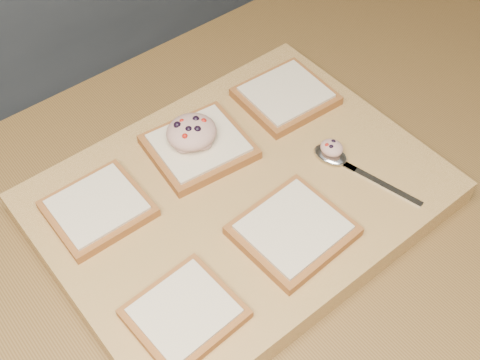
# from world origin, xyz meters

# --- Properties ---
(cutting_board) EXTENTS (0.48, 0.37, 0.04)m
(cutting_board) POSITION_xyz_m (0.08, 0.05, 0.92)
(cutting_board) COLOR tan
(cutting_board) RESTS_ON island_counter
(bread_far_left) EXTENTS (0.11, 0.11, 0.02)m
(bread_far_left) POSITION_xyz_m (-0.07, 0.13, 0.95)
(bread_far_left) COLOR brown
(bread_far_left) RESTS_ON cutting_board
(bread_far_center) EXTENTS (0.14, 0.13, 0.02)m
(bread_far_center) POSITION_xyz_m (0.08, 0.14, 0.95)
(bread_far_center) COLOR brown
(bread_far_center) RESTS_ON cutting_board
(bread_far_right) EXTENTS (0.13, 0.12, 0.02)m
(bread_far_right) POSITION_xyz_m (0.24, 0.14, 0.95)
(bread_far_right) COLOR brown
(bread_far_right) RESTS_ON cutting_board
(bread_near_left) EXTENTS (0.11, 0.11, 0.02)m
(bread_near_left) POSITION_xyz_m (-0.07, -0.05, 0.95)
(bread_near_left) COLOR brown
(bread_near_left) RESTS_ON cutting_board
(bread_near_center) EXTENTS (0.13, 0.12, 0.02)m
(bread_near_center) POSITION_xyz_m (0.09, -0.04, 0.95)
(bread_near_center) COLOR brown
(bread_near_center) RESTS_ON cutting_board
(tuna_salad_dollop) EXTENTS (0.07, 0.06, 0.03)m
(tuna_salad_dollop) POSITION_xyz_m (0.08, 0.14, 0.97)
(tuna_salad_dollop) COLOR tan
(tuna_salad_dollop) RESTS_ON bread_far_center
(spoon) EXTENTS (0.06, 0.16, 0.01)m
(spoon) POSITION_xyz_m (0.21, 0.01, 0.94)
(spoon) COLOR silver
(spoon) RESTS_ON cutting_board
(spoon_salad) EXTENTS (0.03, 0.03, 0.02)m
(spoon_salad) POSITION_xyz_m (0.21, 0.02, 0.96)
(spoon_salad) COLOR tan
(spoon_salad) RESTS_ON spoon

